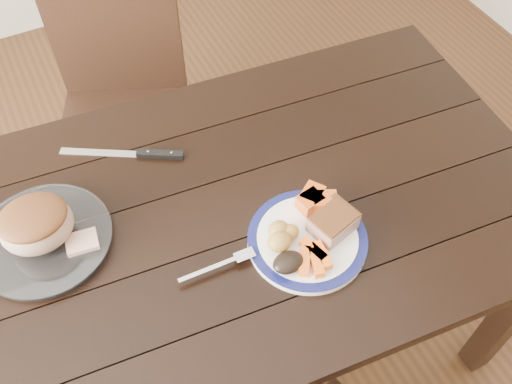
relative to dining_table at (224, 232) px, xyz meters
name	(u,v)px	position (x,y,z in m)	size (l,w,h in m)	color
ground	(233,337)	(0.00, 0.00, -0.66)	(4.00, 4.00, 0.00)	#472B16
dining_table	(224,232)	(0.00, 0.00, 0.00)	(1.67, 1.03, 0.75)	black
chair_far	(122,97)	(-0.04, 0.73, -0.13)	(0.56, 0.56, 0.93)	black
dinner_plate	(307,240)	(0.14, -0.17, 0.10)	(0.27, 0.27, 0.02)	white
plate_rim	(308,238)	(0.14, -0.17, 0.11)	(0.27, 0.27, 0.02)	#0E1147
serving_platter	(45,241)	(-0.40, 0.10, 0.10)	(0.30, 0.30, 0.02)	white
pork_slice	(333,223)	(0.20, -0.17, 0.13)	(0.10, 0.08, 0.04)	#A67865
roasted_potatoes	(281,236)	(0.08, -0.15, 0.13)	(0.08, 0.08, 0.05)	gold
carrot_batons	(314,257)	(0.12, -0.22, 0.12)	(0.08, 0.10, 0.02)	orange
pumpkin_wedges	(316,200)	(0.20, -0.10, 0.13)	(0.10, 0.09, 0.04)	#F95D1B
dark_mushroom	(288,262)	(0.06, -0.21, 0.13)	(0.07, 0.05, 0.03)	black
fork	(223,264)	(-0.06, -0.14, 0.11)	(0.18, 0.03, 0.00)	silver
roast_joint	(37,226)	(-0.40, 0.10, 0.16)	(0.16, 0.14, 0.11)	tan
cut_slice	(82,242)	(-0.32, 0.05, 0.12)	(0.07, 0.06, 0.02)	tan
carving_knife	(145,154)	(-0.10, 0.25, 0.10)	(0.29, 0.18, 0.01)	silver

